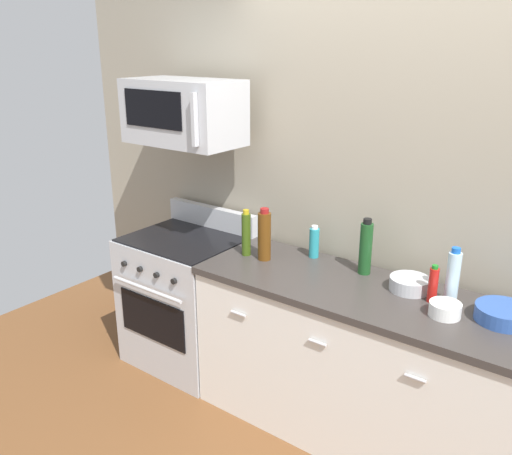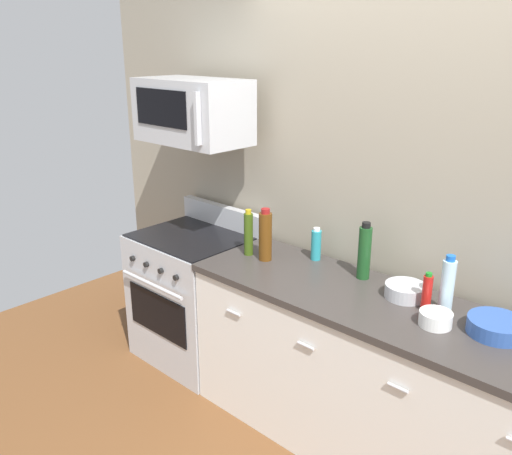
{
  "view_description": "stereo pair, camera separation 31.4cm",
  "coord_description": "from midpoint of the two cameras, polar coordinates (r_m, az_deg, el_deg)",
  "views": [
    {
      "loc": [
        0.92,
        -2.43,
        2.17
      ],
      "look_at": [
        -0.85,
        -0.05,
        1.14
      ],
      "focal_mm": 37.88,
      "sensor_mm": 36.0,
      "label": 1
    },
    {
      "loc": [
        1.17,
        -2.23,
        2.17
      ],
      "look_at": [
        -0.85,
        -0.05,
        1.14
      ],
      "focal_mm": 37.88,
      "sensor_mm": 36.0,
      "label": 2
    }
  ],
  "objects": [
    {
      "name": "bottle_water_clear",
      "position": [
        2.8,
        17.09,
        -5.12
      ],
      "size": [
        0.07,
        0.07,
        0.3
      ],
      "color": "silver",
      "rests_on": "countertop_slab"
    },
    {
      "name": "bowl_blue_mixing",
      "position": [
        2.75,
        21.7,
        -8.51
      ],
      "size": [
        0.26,
        0.26,
        0.07
      ],
      "color": "#2D519E",
      "rests_on": "countertop_slab"
    },
    {
      "name": "ground_plane",
      "position": [
        3.35,
        10.24,
        -21.63
      ],
      "size": [
        6.39,
        6.39,
        0.0
      ],
      "primitive_type": "plane",
      "color": "brown"
    },
    {
      "name": "bottle_wine_green",
      "position": [
        3.05,
        8.65,
        -2.18
      ],
      "size": [
        0.07,
        0.07,
        0.33
      ],
      "color": "#19471E",
      "rests_on": "countertop_slab"
    },
    {
      "name": "back_wall",
      "position": [
        3.05,
        15.23,
        2.78
      ],
      "size": [
        5.32,
        0.1,
        2.7
      ],
      "primitive_type": "cube",
      "color": "#9E937F",
      "rests_on": "ground_plane"
    },
    {
      "name": "bottle_olive_oil",
      "position": [
        3.29,
        -3.77,
        -0.71
      ],
      "size": [
        0.06,
        0.06,
        0.29
      ],
      "color": "#385114",
      "rests_on": "countertop_slab"
    },
    {
      "name": "bottle_dish_soap",
      "position": [
        3.27,
        3.44,
        -1.62
      ],
      "size": [
        0.06,
        0.06,
        0.2
      ],
      "color": "teal",
      "rests_on": "countertop_slab"
    },
    {
      "name": "counter_unit",
      "position": [
        3.07,
        10.75,
        -15.1
      ],
      "size": [
        2.23,
        0.66,
        0.92
      ],
      "color": "silver",
      "rests_on": "ground_plane"
    },
    {
      "name": "microwave",
      "position": [
        3.5,
        -10.3,
        11.9
      ],
      "size": [
        0.74,
        0.44,
        0.4
      ],
      "color": "#B7BABF"
    },
    {
      "name": "bottle_hot_sauce_red",
      "position": [
        2.81,
        15.19,
        -5.9
      ],
      "size": [
        0.05,
        0.05,
        0.2
      ],
      "color": "#B21914",
      "rests_on": "countertop_slab"
    },
    {
      "name": "bowl_steel_prep",
      "position": [
        2.93,
        13.0,
        -5.85
      ],
      "size": [
        0.21,
        0.21,
        0.07
      ],
      "color": "#B2B5BA",
      "rests_on": "countertop_slab"
    },
    {
      "name": "bottle_wine_amber",
      "position": [
        3.21,
        -1.9,
        -0.89
      ],
      "size": [
        0.08,
        0.08,
        0.32
      ],
      "color": "#59330F",
      "rests_on": "countertop_slab"
    },
    {
      "name": "range_oven",
      "position": [
        3.84,
        -9.66,
        -7.47
      ],
      "size": [
        0.76,
        0.69,
        1.07
      ],
      "color": "#B7BABF",
      "rests_on": "ground_plane"
    },
    {
      "name": "bowl_white_ceramic",
      "position": [
        2.71,
        16.23,
        -8.35
      ],
      "size": [
        0.15,
        0.15,
        0.07
      ],
      "color": "white",
      "rests_on": "countertop_slab"
    }
  ]
}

